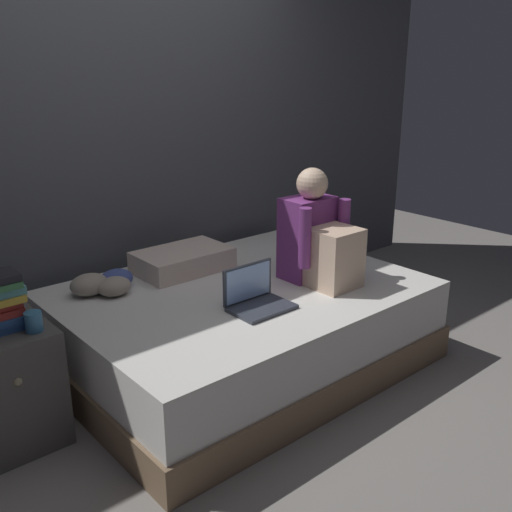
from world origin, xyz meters
The scene contains 9 objects.
ground_plane centered at (0.00, 0.00, 0.00)m, with size 8.00×8.00×0.00m, color gray.
wall_back centered at (0.00, 1.20, 1.35)m, with size 5.60×0.10×2.70m, color #4C4F54.
bed centered at (0.20, 0.30, 0.24)m, with size 2.00×1.50×0.48m.
nightstand centered at (-1.10, 0.43, 0.29)m, with size 0.44×0.46×0.57m.
person_sitting centered at (0.60, 0.10, 0.73)m, with size 0.39×0.44×0.66m.
laptop centered at (0.07, 0.03, 0.54)m, with size 0.32×0.23×0.22m.
pillow centered at (0.10, 0.75, 0.55)m, with size 0.56×0.36×0.13m, color beige.
mug centered at (-0.97, 0.31, 0.62)m, with size 0.08×0.08×0.09m, color teal.
clothes_pile centered at (-0.43, 0.73, 0.54)m, with size 0.36×0.27×0.12m.
Camera 1 is at (-1.75, -2.09, 1.70)m, focal length 40.77 mm.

